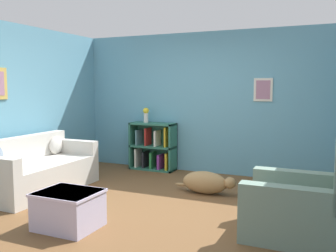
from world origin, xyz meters
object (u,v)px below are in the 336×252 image
object	(u,v)px
bookshelf	(154,148)
dog	(206,182)
couch	(37,171)
vase	(146,114)
coffee_table	(68,208)
recliner_chair	(305,206)

from	to	relation	value
bookshelf	dog	xyz separation A→B (m)	(1.45, -1.17, -0.26)
couch	dog	xyz separation A→B (m)	(2.42, 0.92, -0.14)
dog	vase	world-z (taller)	vase
bookshelf	coffee_table	size ratio (longest dim) A/B	1.33
coffee_table	dog	world-z (taller)	coffee_table
couch	recliner_chair	world-z (taller)	recliner_chair
couch	vase	xyz separation A→B (m)	(0.81, 2.07, 0.76)
recliner_chair	vase	bearing A→B (deg)	143.47
couch	bookshelf	distance (m)	2.30
couch	dog	distance (m)	2.59
couch	recliner_chair	bearing A→B (deg)	-3.06
coffee_table	vase	world-z (taller)	vase
recliner_chair	bookshelf	bearing A→B (deg)	141.81
coffee_table	dog	size ratio (longest dim) A/B	0.71
recliner_chair	vase	size ratio (longest dim) A/B	3.69
bookshelf	vase	bearing A→B (deg)	-171.99
dog	vase	xyz separation A→B (m)	(-1.61, 1.15, 0.90)
couch	vase	world-z (taller)	vase
couch	vase	distance (m)	2.35
bookshelf	recliner_chair	world-z (taller)	recliner_chair
recliner_chair	coffee_table	world-z (taller)	recliner_chair
bookshelf	coffee_table	world-z (taller)	bookshelf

